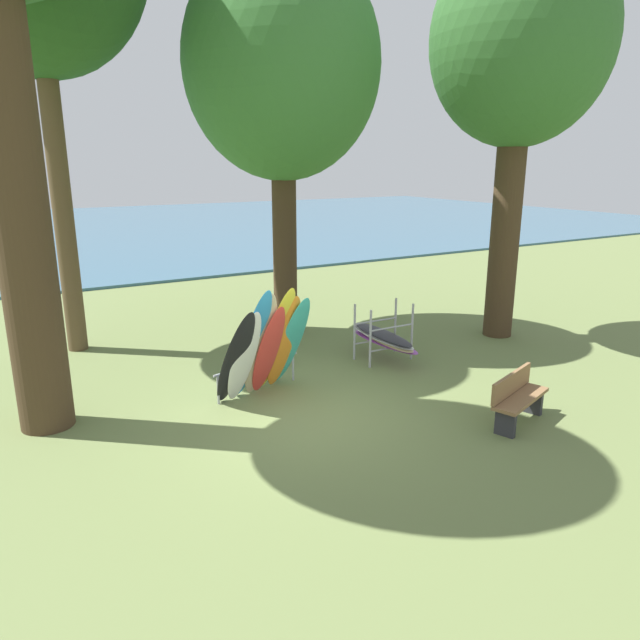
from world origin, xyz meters
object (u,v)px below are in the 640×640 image
at_px(tree_foreground_right, 521,46).
at_px(leaning_board_pile, 264,348).
at_px(board_storage_rack, 383,338).
at_px(tree_mid_behind, 282,67).
at_px(park_bench, 517,397).

relative_size(tree_foreground_right, leaning_board_pile, 4.23).
relative_size(tree_foreground_right, board_storage_rack, 4.28).
bearing_deg(board_storage_rack, tree_mid_behind, 103.46).
bearing_deg(leaning_board_pile, park_bench, -44.13).
height_order(tree_mid_behind, board_storage_rack, tree_mid_behind).
xyz_separation_m(tree_mid_behind, park_bench, (0.77, -6.91, -5.85)).
bearing_deg(leaning_board_pile, tree_foreground_right, 6.44).
distance_m(tree_mid_behind, park_bench, 9.09).
height_order(tree_foreground_right, park_bench, tree_foreground_right).
bearing_deg(tree_foreground_right, leaning_board_pile, -173.56).
xyz_separation_m(board_storage_rack, park_bench, (0.01, -3.72, -0.04)).
height_order(tree_foreground_right, board_storage_rack, tree_foreground_right).
xyz_separation_m(tree_foreground_right, board_storage_rack, (-3.58, -0.09, -6.16)).
height_order(leaning_board_pile, board_storage_rack, leaning_board_pile).
bearing_deg(park_bench, tree_foreground_right, 46.85).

